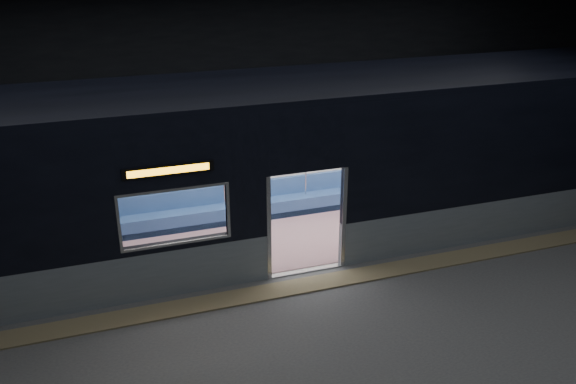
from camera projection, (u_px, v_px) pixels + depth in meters
station_floor at (327, 300)px, 10.74m from camera, size 24.00×14.00×0.01m
station_envelope at (332, 95)px, 9.33m from camera, size 24.00×14.00×5.00m
tactile_strip at (315, 283)px, 11.21m from camera, size 22.80×0.50×0.03m
metro_car at (281, 156)px, 12.25m from camera, size 18.00×3.04×3.35m
passenger at (377, 172)px, 14.33m from camera, size 0.43×0.73×1.42m
handbag at (381, 180)px, 14.17m from camera, size 0.35×0.33×0.14m
transit_map at (456, 131)px, 15.02m from camera, size 1.11×0.03×0.72m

